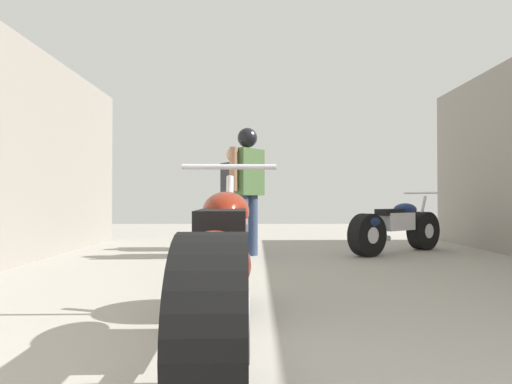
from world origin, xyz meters
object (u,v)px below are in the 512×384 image
at_px(motorcycle_black_naked, 397,227).
at_px(mechanic_with_helmet, 249,179).
at_px(motorcycle_maroon_cruiser, 225,269).
at_px(mechanic_in_blue, 235,192).

height_order(motorcycle_black_naked, mechanic_with_helmet, mechanic_with_helmet).
bearing_deg(motorcycle_black_naked, motorcycle_maroon_cruiser, -118.93).
distance_m(motorcycle_black_naked, mechanic_with_helmet, 2.31).
bearing_deg(motorcycle_black_naked, mechanic_with_helmet, -171.06).
relative_size(motorcycle_maroon_cruiser, mechanic_with_helmet, 1.25).
bearing_deg(mechanic_with_helmet, motorcycle_maroon_cruiser, -90.83).
bearing_deg(mechanic_in_blue, motorcycle_maroon_cruiser, -87.54).
bearing_deg(mechanic_in_blue, motorcycle_black_naked, -11.39).
distance_m(motorcycle_black_naked, mechanic_in_blue, 2.53).
bearing_deg(motorcycle_maroon_cruiser, motorcycle_black_naked, 61.07).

